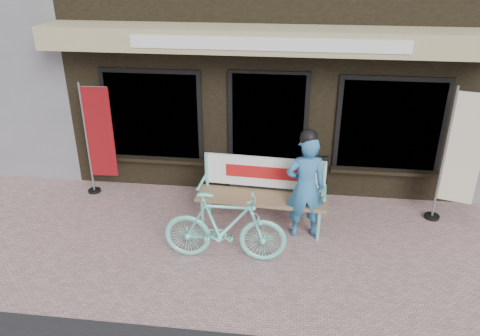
# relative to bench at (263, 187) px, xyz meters

# --- Properties ---
(ground) EXTENTS (70.00, 70.00, 0.00)m
(ground) POSITION_rel_bench_xyz_m (-0.01, -0.92, -0.64)
(ground) COLOR #AC8483
(ground) RESTS_ON ground
(storefront) EXTENTS (7.00, 6.77, 6.00)m
(storefront) POSITION_rel_bench_xyz_m (-0.01, 4.04, 2.36)
(storefront) COLOR black
(storefront) RESTS_ON ground
(bench) EXTENTS (2.03, 0.63, 1.08)m
(bench) POSITION_rel_bench_xyz_m (0.00, 0.00, 0.00)
(bench) COLOR #6FD9CA
(bench) RESTS_ON ground
(person) EXTENTS (0.66, 0.50, 1.72)m
(person) POSITION_rel_bench_xyz_m (0.64, -0.25, 0.21)
(person) COLOR teal
(person) RESTS_ON ground
(bicycle) EXTENTS (1.73, 0.51, 1.03)m
(bicycle) POSITION_rel_bench_xyz_m (-0.44, -1.01, -0.12)
(bicycle) COLOR #6FD9CA
(bicycle) RESTS_ON ground
(nobori_red) EXTENTS (0.59, 0.23, 2.01)m
(nobori_red) POSITION_rel_bench_xyz_m (-2.88, 0.68, 0.40)
(nobori_red) COLOR gray
(nobori_red) RESTS_ON ground
(nobori_cream) EXTENTS (0.65, 0.31, 2.20)m
(nobori_cream) POSITION_rel_bench_xyz_m (2.95, 0.42, 0.50)
(nobori_cream) COLOR gray
(nobori_cream) RESTS_ON ground
(menu_stand) EXTENTS (0.46, 0.20, 0.90)m
(menu_stand) POSITION_rel_bench_xyz_m (0.80, 0.65, -0.17)
(menu_stand) COLOR black
(menu_stand) RESTS_ON ground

